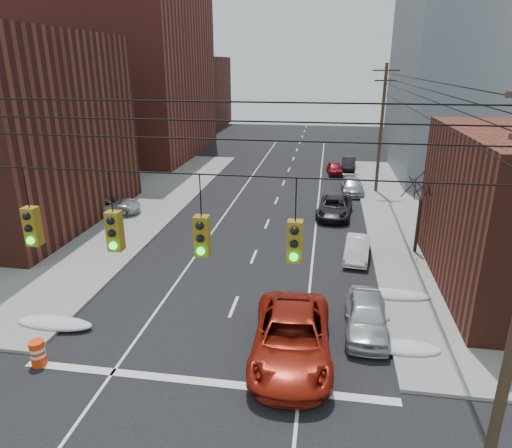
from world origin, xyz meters
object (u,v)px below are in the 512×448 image
(red_pickup, at_px, (292,338))
(parked_car_f, at_px, (349,163))
(lot_car_c, at_px, (61,202))
(parked_car_e, at_px, (335,168))
(lot_car_b, at_px, (107,205))
(lot_car_a, at_px, (68,199))
(lot_car_d, at_px, (68,193))
(parked_car_c, at_px, (335,207))
(parked_car_d, at_px, (352,186))
(parked_car_a, at_px, (367,316))
(parked_car_b, at_px, (357,249))
(construction_barrel, at_px, (38,353))

(red_pickup, bearing_deg, parked_car_f, 81.63)
(parked_car_f, relative_size, lot_car_c, 0.89)
(parked_car_e, bearing_deg, lot_car_b, -142.21)
(lot_car_a, height_order, lot_car_b, lot_car_a)
(parked_car_f, height_order, lot_car_d, lot_car_d)
(parked_car_c, height_order, parked_car_d, parked_car_c)
(parked_car_c, bearing_deg, red_pickup, -89.96)
(lot_car_c, bearing_deg, parked_car_a, -96.74)
(red_pickup, height_order, parked_car_b, red_pickup)
(construction_barrel, bearing_deg, red_pickup, 11.52)
(parked_car_a, distance_m, lot_car_a, 26.11)
(parked_car_c, bearing_deg, parked_car_a, -79.82)
(red_pickup, xyz_separation_m, parked_car_c, (1.76, 18.08, -0.18))
(parked_car_a, relative_size, lot_car_d, 1.07)
(red_pickup, bearing_deg, parked_car_a, 35.15)
(parked_car_e, bearing_deg, parked_car_a, -94.06)
(parked_car_c, xyz_separation_m, parked_car_e, (0.08, 14.06, -0.10))
(parked_car_a, xyz_separation_m, parked_car_e, (-1.18, 29.78, -0.14))
(parked_car_d, relative_size, construction_barrel, 4.46)
(parked_car_f, bearing_deg, parked_car_a, -86.54)
(red_pickup, bearing_deg, parked_car_e, 83.85)
(construction_barrel, bearing_deg, parked_car_d, 64.32)
(parked_car_d, bearing_deg, lot_car_b, -155.66)
(parked_car_f, height_order, construction_barrel, parked_car_f)
(parked_car_b, bearing_deg, lot_car_a, 170.39)
(lot_car_a, xyz_separation_m, lot_car_d, (-0.98, 1.67, -0.03))
(construction_barrel, bearing_deg, lot_car_b, 108.15)
(parked_car_f, bearing_deg, parked_car_c, -91.40)
(lot_car_c, distance_m, lot_car_d, 2.31)
(parked_car_d, distance_m, construction_barrel, 29.76)
(parked_car_b, bearing_deg, parked_car_e, 99.33)
(lot_car_a, bearing_deg, parked_car_d, -90.92)
(lot_car_b, bearing_deg, red_pickup, -149.77)
(lot_car_a, xyz_separation_m, construction_barrel, (9.40, -18.41, -0.38))
(parked_car_f, xyz_separation_m, lot_car_a, (-22.30, -18.37, 0.24))
(parked_car_b, distance_m, lot_car_b, 19.07)
(parked_car_e, relative_size, construction_barrel, 3.59)
(parked_car_a, height_order, parked_car_e, parked_car_a)
(lot_car_a, bearing_deg, parked_car_f, -72.11)
(parked_car_f, xyz_separation_m, construction_barrel, (-12.90, -36.79, -0.14))
(parked_car_e, bearing_deg, parked_car_c, -96.66)
(lot_car_c, distance_m, construction_barrel, 20.35)
(parked_car_a, height_order, construction_barrel, parked_car_a)
(red_pickup, height_order, lot_car_b, red_pickup)
(lot_car_b, bearing_deg, lot_car_a, 61.65)
(parked_car_a, bearing_deg, parked_car_b, 91.21)
(lot_car_b, relative_size, construction_barrel, 4.93)
(parked_car_e, height_order, lot_car_a, lot_car_a)
(parked_car_f, distance_m, lot_car_b, 26.82)
(parked_car_a, bearing_deg, parked_car_f, 90.76)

